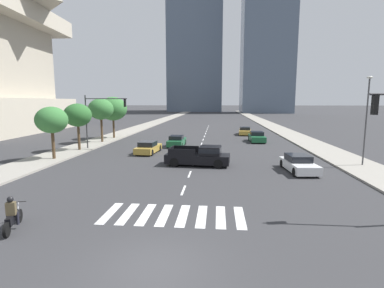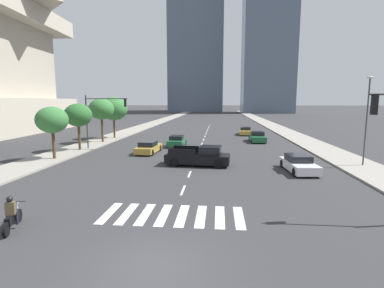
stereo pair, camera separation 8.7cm
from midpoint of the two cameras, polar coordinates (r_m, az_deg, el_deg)
ground_plane at (r=10.51m, az=-7.63°, el=-22.74°), size 800.00×800.00×0.00m
sidewalk_east at (r=40.86m, az=21.97°, el=0.21°), size 4.00×260.00×0.15m
sidewalk_west at (r=42.27m, az=-16.99°, el=0.70°), size 4.00×260.00×0.15m
crosswalk_near at (r=14.45m, az=-3.58°, el=-13.67°), size 6.75×2.76×0.01m
lane_divider_center at (r=41.64m, az=2.34°, el=0.85°), size 0.14×50.00×0.01m
motorcycle_lead at (r=14.88m, az=-31.58°, el=-11.89°), size 0.97×2.04×1.49m
pickup_truck at (r=24.82m, az=1.83°, el=-2.37°), size 5.55×2.50×1.67m
sedan_green_0 at (r=35.52m, az=-2.86°, el=0.55°), size 1.91×4.33×1.32m
sedan_gold_1 at (r=48.59m, az=10.43°, el=2.47°), size 2.21×4.58×1.24m
sedan_white_2 at (r=24.21m, az=20.22°, el=-3.68°), size 2.20×4.53×1.29m
sedan_green_3 at (r=40.44m, az=12.69°, el=1.32°), size 1.93×4.54×1.37m
sedan_gold_4 at (r=31.07m, az=-8.41°, el=-0.71°), size 2.10×4.39×1.27m
traffic_signal_far at (r=34.22m, az=-17.16°, el=6.03°), size 5.06×0.28×5.96m
street_lamp_east at (r=27.87m, az=31.08°, el=5.01°), size 0.50×0.24×7.27m
street_tree_nearest at (r=29.66m, az=-25.59°, el=4.23°), size 2.85×2.85×4.80m
street_tree_second at (r=34.06m, az=-21.29°, el=5.25°), size 2.94×2.94×5.04m
street_tree_third at (r=39.87m, az=-17.22°, el=6.50°), size 3.22×3.22×5.65m
street_tree_fourth at (r=43.99m, az=-15.02°, el=6.66°), size 4.00×4.00×5.92m
office_tower_left_skyline at (r=172.29m, az=1.00°, el=23.15°), size 28.69×27.61×107.46m
office_tower_center_skyline at (r=152.07m, az=14.80°, el=23.22°), size 23.09×21.79×91.43m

